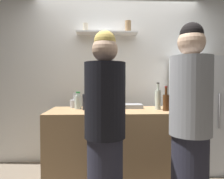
% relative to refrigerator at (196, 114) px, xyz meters
% --- Properties ---
extents(back_wall_assembly, '(4.80, 0.32, 2.60)m').
position_rel_refrigerator_xyz_m(back_wall_assembly, '(-1.09, 0.40, 0.51)').
color(back_wall_assembly, white).
rests_on(back_wall_assembly, ground).
extents(refrigerator, '(0.60, 0.64, 1.58)m').
position_rel_refrigerator_xyz_m(refrigerator, '(0.00, 0.00, 0.00)').
color(refrigerator, silver).
rests_on(refrigerator, ground).
extents(counter, '(1.54, 0.74, 0.90)m').
position_rel_refrigerator_xyz_m(counter, '(-1.22, -0.37, -0.34)').
color(counter, '#9E7A51').
rests_on(counter, ground).
extents(baking_pan, '(0.34, 0.24, 0.05)m').
position_rel_refrigerator_xyz_m(baking_pan, '(-0.99, -0.19, 0.13)').
color(baking_pan, gray).
rests_on(baking_pan, counter).
extents(utensil_holder, '(0.11, 0.11, 0.22)m').
position_rel_refrigerator_xyz_m(utensil_holder, '(-1.71, -0.13, 0.16)').
color(utensil_holder, '#B2B2B7').
rests_on(utensil_holder, counter).
extents(wine_bottle_pale_glass, '(0.07, 0.07, 0.34)m').
position_rel_refrigerator_xyz_m(wine_bottle_pale_glass, '(-0.65, -0.36, 0.24)').
color(wine_bottle_pale_glass, '#B2BFB2').
rests_on(wine_bottle_pale_glass, counter).
extents(wine_bottle_amber_glass, '(0.07, 0.07, 0.29)m').
position_rel_refrigerator_xyz_m(wine_bottle_amber_glass, '(-0.58, -0.48, 0.22)').
color(wine_bottle_amber_glass, '#472814').
rests_on(wine_bottle_amber_glass, counter).
extents(wine_bottle_dark_glass, '(0.07, 0.07, 0.29)m').
position_rel_refrigerator_xyz_m(wine_bottle_dark_glass, '(-1.54, -0.37, 0.22)').
color(wine_bottle_dark_glass, black).
rests_on(wine_bottle_dark_glass, counter).
extents(water_bottle_plastic, '(0.09, 0.09, 0.22)m').
position_rel_refrigerator_xyz_m(water_bottle_plastic, '(-1.65, -0.26, 0.20)').
color(water_bottle_plastic, silver).
rests_on(water_bottle_plastic, counter).
extents(person_grey_hoodie, '(0.34, 0.34, 1.73)m').
position_rel_refrigerator_xyz_m(person_grey_hoodie, '(-0.62, -1.28, 0.07)').
color(person_grey_hoodie, '#262633').
rests_on(person_grey_hoodie, ground).
extents(person_blonde, '(0.34, 0.34, 1.67)m').
position_rel_refrigerator_xyz_m(person_blonde, '(-1.32, -1.22, 0.03)').
color(person_blonde, '#262633').
rests_on(person_blonde, ground).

